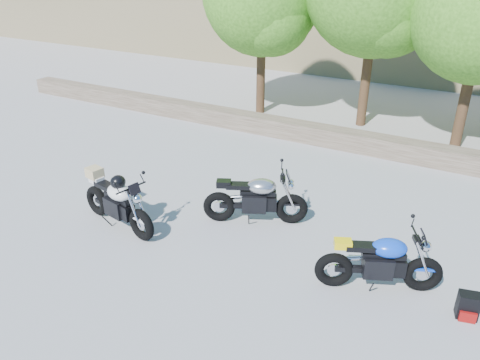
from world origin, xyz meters
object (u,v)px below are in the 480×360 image
Objects in this scene: blue_bike at (380,263)px; backpack at (468,306)px; white_bike at (117,201)px; silver_bike at (256,199)px.

blue_bike reaches higher than backpack.
backpack is at bearing 16.78° from white_bike.
blue_bike is at bearing 18.47° from white_bike.
backpack is (1.32, -0.03, -0.29)m from blue_bike.
silver_bike is 2.68m from white_bike.
silver_bike is 4.06m from backpack.
silver_bike is 1.03× the size of blue_bike.
blue_bike is at bearing -44.00° from silver_bike.
blue_bike is (2.63, -0.86, -0.02)m from silver_bike.
white_bike is at bearing -173.05° from silver_bike.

